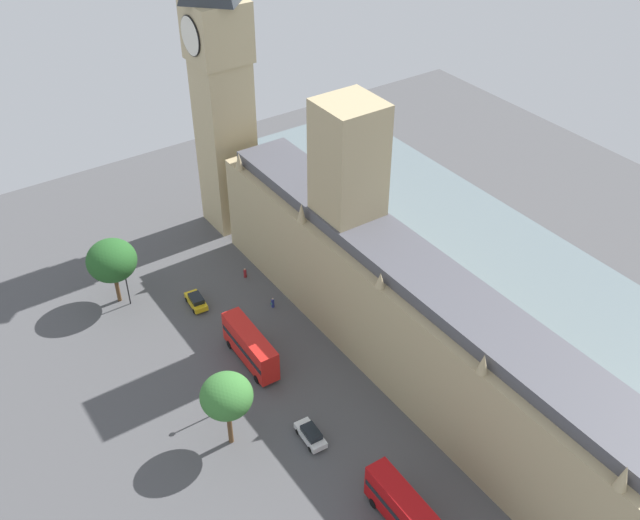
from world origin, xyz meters
The scene contains 14 objects.
ground_plane centered at (0.00, 0.00, 0.00)m, with size 141.29×141.29×0.00m, color #4C4C4F.
river_thames centered at (-25.88, 0.00, 0.12)m, with size 28.29×127.16×0.25m, color slate.
parliament_building centered at (-1.99, -1.54, 8.82)m, with size 10.52×71.29×30.81m.
clock_tower centered at (-0.06, -41.44, 26.10)m, with size 7.98×7.98×50.52m.
car_yellow_cab_under_trees centered at (14.51, -25.10, 0.89)m, with size 2.25×4.51×1.74m.
double_decker_bus_leading centered at (13.67, -11.35, 2.63)m, with size 2.88×10.56×4.75m.
car_white_far_end centered at (14.40, 3.41, 0.89)m, with size 2.17×4.63×1.74m.
double_decker_bus_kerbside centered at (12.81, 18.01, 2.63)m, with size 2.84×10.55×4.75m.
pedestrian_opposite_hall centered at (5.70, -27.00, 0.70)m, with size 0.54×0.63×1.56m.
pedestrian_near_tower centered at (5.87, -18.95, 0.69)m, with size 0.59×0.49×1.53m.
plane_tree_trailing centered at (22.89, -32.24, 6.91)m, with size 6.79×6.79×9.82m.
plane_tree_by_river_gate centered at (21.95, -1.44, 7.31)m, with size 5.78×5.78×9.82m.
street_lamp_corner centered at (21.52, -6.07, 3.95)m, with size 0.56×0.56×5.57m.
street_lamp_midblock centered at (21.94, -30.69, 4.74)m, with size 0.56×0.56×6.86m.
Camera 1 is at (44.21, 49.20, 65.69)m, focal length 41.22 mm.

